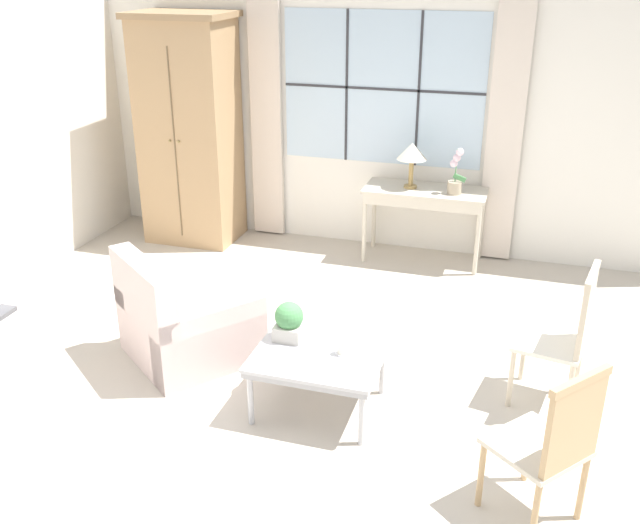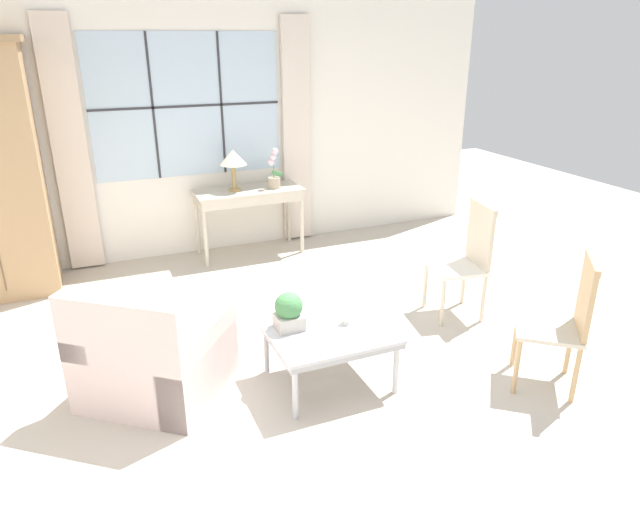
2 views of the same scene
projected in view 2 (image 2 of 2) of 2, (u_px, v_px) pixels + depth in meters
ground_plane at (287, 385)px, 4.12m from camera, size 14.00×14.00×0.00m
wall_back_windowed at (189, 129)px, 6.18m from camera, size 7.20×0.14×2.80m
console_table at (248, 197)px, 6.36m from camera, size 1.19×0.51×0.75m
table_lamp at (233, 159)px, 6.14m from camera, size 0.29×0.29×0.45m
potted_orchid at (274, 173)px, 6.31m from camera, size 0.17×0.14×0.44m
armchair_upholstered at (154, 358)px, 3.93m from camera, size 1.20×1.20×0.87m
side_chair_wooden at (468, 254)px, 4.97m from camera, size 0.51×0.51×1.02m
accent_chair_wooden at (566, 316)px, 3.91m from camera, size 0.62×0.62×0.99m
coffee_table at (329, 335)px, 4.01m from camera, size 0.85×0.70×0.43m
potted_plant_small at (289, 311)px, 3.96m from camera, size 0.20×0.20×0.27m
pillar_candle at (348, 317)px, 4.06m from camera, size 0.09×0.09×0.12m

